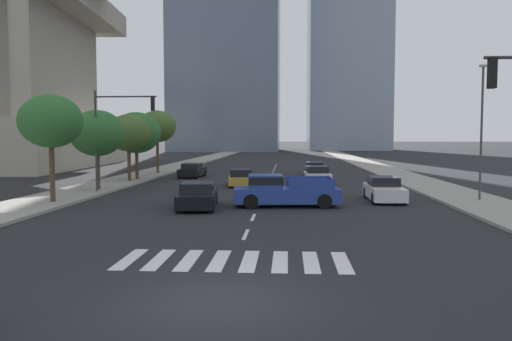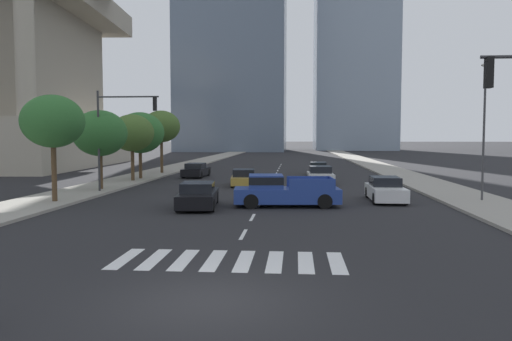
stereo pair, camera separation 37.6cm
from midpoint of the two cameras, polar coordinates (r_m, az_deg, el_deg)
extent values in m
plane|color=#232326|center=(11.50, -5.48, -14.63)|extent=(800.00, 800.00, 0.00)
cube|color=gray|center=(42.19, 17.68, -1.20)|extent=(4.00, 260.00, 0.15)
cube|color=gray|center=(43.17, -14.90, -1.04)|extent=(4.00, 260.00, 0.15)
cube|color=silver|center=(15.68, -14.88, -9.70)|extent=(0.45, 2.60, 0.01)
cube|color=silver|center=(15.43, -11.66, -9.88)|extent=(0.45, 2.60, 0.01)
cube|color=silver|center=(15.22, -8.34, -10.03)|extent=(0.45, 2.60, 0.01)
cube|color=silver|center=(15.06, -4.94, -10.15)|extent=(0.45, 2.60, 0.01)
cube|color=silver|center=(14.96, -1.47, -10.24)|extent=(0.45, 2.60, 0.01)
cube|color=silver|center=(14.90, 2.03, -10.29)|extent=(0.45, 2.60, 0.01)
cube|color=silver|center=(14.91, 5.55, -10.30)|extent=(0.45, 2.60, 0.01)
cube|color=silver|center=(14.96, 9.05, -10.28)|extent=(0.45, 2.60, 0.01)
cube|color=silver|center=(18.88, -1.75, -7.28)|extent=(0.14, 2.00, 0.01)
cube|color=silver|center=(22.81, -0.80, -5.35)|extent=(0.14, 2.00, 0.01)
cube|color=silver|center=(26.75, -0.13, -3.99)|extent=(0.14, 2.00, 0.01)
cube|color=silver|center=(30.71, 0.37, -2.97)|extent=(0.14, 2.00, 0.01)
cube|color=silver|center=(34.68, 0.75, -2.19)|extent=(0.14, 2.00, 0.01)
cube|color=silver|center=(38.66, 1.05, -1.57)|extent=(0.14, 2.00, 0.01)
cube|color=silver|center=(42.64, 1.29, -1.07)|extent=(0.14, 2.00, 0.01)
cube|color=silver|center=(46.62, 1.50, -0.65)|extent=(0.14, 2.00, 0.01)
cube|color=silver|center=(50.61, 1.67, -0.30)|extent=(0.14, 2.00, 0.01)
cube|color=silver|center=(54.60, 1.82, 0.00)|extent=(0.14, 2.00, 0.01)
cube|color=silver|center=(58.59, 1.94, 0.26)|extent=(0.14, 2.00, 0.01)
cube|color=silver|center=(62.58, 2.05, 0.49)|extent=(0.14, 2.00, 0.01)
cube|color=silver|center=(66.57, 2.15, 0.69)|extent=(0.14, 2.00, 0.01)
cube|color=navy|center=(26.37, 3.06, -2.81)|extent=(5.65, 2.48, 0.75)
cube|color=navy|center=(26.24, 0.67, -1.25)|extent=(1.91, 2.02, 0.70)
cube|color=black|center=(26.23, 0.67, -1.06)|extent=(1.93, 2.06, 0.39)
cube|color=navy|center=(25.44, 5.94, -1.60)|extent=(2.31, 0.26, 0.55)
cube|color=navy|center=(27.38, 5.45, -1.21)|extent=(2.31, 0.26, 0.55)
cube|color=navy|center=(26.57, 8.16, -1.38)|extent=(0.24, 1.97, 0.55)
cylinder|color=black|center=(25.41, -1.01, -3.54)|extent=(0.78, 0.32, 0.76)
cylinder|color=black|center=(27.24, -1.01, -3.05)|extent=(0.78, 0.32, 0.76)
cylinder|color=black|center=(25.68, 7.37, -3.50)|extent=(0.78, 0.32, 0.76)
cylinder|color=black|center=(27.49, 6.82, -3.01)|extent=(0.78, 0.32, 0.76)
cube|color=silver|center=(29.44, 14.01, -2.39)|extent=(1.84, 4.55, 0.70)
cube|color=black|center=(29.61, 13.96, -1.17)|extent=(1.60, 2.06, 0.52)
cylinder|color=black|center=(28.11, 16.16, -3.11)|extent=(0.23, 0.64, 0.64)
cylinder|color=black|center=(27.83, 12.90, -3.12)|extent=(0.23, 0.64, 0.64)
cylinder|color=black|center=(31.11, 15.00, -2.43)|extent=(0.23, 0.64, 0.64)
cylinder|color=black|center=(30.85, 12.05, -2.44)|extent=(0.23, 0.64, 0.64)
cube|color=silver|center=(39.43, 6.74, -0.77)|extent=(2.01, 4.26, 0.68)
cube|color=black|center=(39.59, 6.72, 0.13)|extent=(1.72, 1.94, 0.53)
cylinder|color=black|center=(38.11, 8.20, -1.21)|extent=(0.24, 0.65, 0.64)
cylinder|color=black|center=(37.96, 5.63, -1.21)|extent=(0.24, 0.65, 0.64)
cylinder|color=black|center=(40.94, 7.76, -0.86)|extent=(0.24, 0.65, 0.64)
cylinder|color=black|center=(40.80, 5.37, -0.86)|extent=(0.24, 0.65, 0.64)
cube|color=black|center=(26.10, -7.06, -3.13)|extent=(2.28, 4.94, 0.66)
cube|color=black|center=(25.80, -7.12, -1.91)|extent=(1.81, 2.30, 0.50)
cylinder|color=black|center=(27.81, -8.45, -3.07)|extent=(0.28, 0.66, 0.64)
cylinder|color=black|center=(27.67, -5.04, -3.08)|extent=(0.28, 0.66, 0.64)
cylinder|color=black|center=(24.61, -9.32, -3.98)|extent=(0.28, 0.66, 0.64)
cylinder|color=black|center=(24.45, -5.46, -3.99)|extent=(0.28, 0.66, 0.64)
cube|color=black|center=(45.90, -7.47, -0.15)|extent=(1.95, 4.61, 0.65)
cube|color=black|center=(45.65, -7.54, 0.54)|extent=(1.63, 2.11, 0.47)
cylinder|color=black|center=(47.59, -7.94, -0.21)|extent=(0.25, 0.65, 0.64)
cylinder|color=black|center=(47.23, -6.10, -0.23)|extent=(0.25, 0.65, 0.64)
cylinder|color=black|center=(44.62, -8.92, -0.49)|extent=(0.25, 0.65, 0.64)
cylinder|color=black|center=(44.24, -6.96, -0.51)|extent=(0.25, 0.65, 0.64)
cube|color=#1E6038|center=(48.77, 6.44, 0.05)|extent=(1.82, 4.75, 0.58)
cube|color=black|center=(48.97, 6.43, 0.68)|extent=(1.56, 2.15, 0.48)
cylinder|color=black|center=(47.21, 7.43, -0.24)|extent=(0.23, 0.64, 0.64)
cylinder|color=black|center=(47.16, 5.55, -0.23)|extent=(0.23, 0.64, 0.64)
cylinder|color=black|center=(50.41, 7.27, 0.02)|extent=(0.23, 0.64, 0.64)
cylinder|color=black|center=(50.36, 5.50, 0.03)|extent=(0.23, 0.64, 0.64)
cube|color=#B28E38|center=(37.59, -1.99, -1.06)|extent=(2.18, 4.57, 0.55)
cube|color=black|center=(37.33, -2.00, -0.26)|extent=(1.75, 2.13, 0.53)
cylinder|color=black|center=(39.12, -3.16, -1.05)|extent=(0.28, 0.66, 0.64)
cylinder|color=black|center=(39.10, -0.78, -1.04)|extent=(0.28, 0.66, 0.64)
cylinder|color=black|center=(36.12, -3.30, -1.45)|extent=(0.28, 0.66, 0.64)
cylinder|color=black|center=(36.10, -0.73, -1.45)|extent=(0.28, 0.66, 0.64)
cube|color=black|center=(16.48, 24.70, 10.05)|extent=(0.20, 0.28, 0.90)
sphere|color=red|center=(16.52, 24.73, 11.08)|extent=(0.18, 0.18, 0.18)
sphere|color=orange|center=(16.48, 24.70, 10.05)|extent=(0.18, 0.18, 0.18)
sphere|color=green|center=(16.45, 24.67, 9.01)|extent=(0.18, 0.18, 0.18)
cylinder|color=#333335|center=(33.90, -18.06, 3.20)|extent=(0.14, 0.14, 6.47)
cylinder|color=#333335|center=(33.31, -14.94, 8.13)|extent=(3.99, 0.10, 0.10)
cube|color=black|center=(32.77, -12.00, 7.46)|extent=(0.20, 0.28, 0.90)
sphere|color=red|center=(32.79, -12.01, 7.99)|extent=(0.18, 0.18, 0.18)
sphere|color=orange|center=(32.77, -12.00, 7.46)|extent=(0.18, 0.18, 0.18)
sphere|color=green|center=(32.75, -12.00, 6.94)|extent=(0.18, 0.18, 0.18)
cube|color=#19662D|center=(33.90, -18.05, 2.81)|extent=(0.60, 0.04, 0.18)
cylinder|color=#3F3F42|center=(30.43, 23.95, 3.82)|extent=(0.12, 0.12, 7.32)
ellipsoid|color=beige|center=(30.68, 24.15, 10.85)|extent=(0.50, 0.24, 0.20)
cylinder|color=#4C3823|center=(29.30, -22.53, -0.36)|extent=(0.28, 0.28, 3.00)
ellipsoid|color=#2D662D|center=(29.25, -22.68, 5.21)|extent=(3.37, 3.37, 2.86)
cylinder|color=#4C3823|center=(35.27, -17.85, -0.16)|extent=(0.28, 0.28, 2.30)
ellipsoid|color=#2D662D|center=(35.20, -17.94, 4.07)|extent=(3.62, 3.62, 3.08)
cylinder|color=#4C3823|center=(41.51, -14.49, 0.56)|extent=(0.28, 0.28, 2.43)
ellipsoid|color=#426028|center=(41.45, -14.55, 4.17)|extent=(3.50, 3.50, 2.97)
cylinder|color=#4C3823|center=(43.46, -13.65, 0.59)|extent=(0.28, 0.28, 2.24)
ellipsoid|color=#2D662D|center=(43.39, -13.71, 4.21)|extent=(4.06, 4.06, 3.45)
cylinder|color=#4C3823|center=(49.92, -11.36, 1.51)|extent=(0.28, 0.28, 3.07)
ellipsoid|color=#426028|center=(49.89, -11.40, 4.94)|extent=(3.65, 3.65, 3.10)
cylinder|color=#B2A893|center=(52.76, -25.55, 12.89)|extent=(1.80, 1.80, 13.41)
camera|label=1|loc=(0.19, -90.44, -0.03)|focal=35.13mm
camera|label=2|loc=(0.19, 89.56, 0.03)|focal=35.13mm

